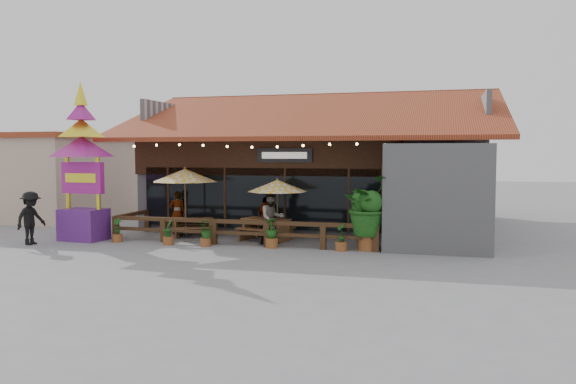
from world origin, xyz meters
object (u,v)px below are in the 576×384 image
(umbrella_left, at_px, (185,176))
(picnic_table_right, at_px, (266,226))
(picnic_table_left, at_px, (193,224))
(tropical_plant, at_px, (368,207))
(umbrella_right, at_px, (277,186))
(pedestrian, at_px, (31,218))
(thai_sign_tower, at_px, (82,151))

(umbrella_left, bearing_deg, picnic_table_right, -1.88)
(picnic_table_left, distance_m, tropical_plant, 7.17)
(umbrella_left, distance_m, tropical_plant, 7.43)
(umbrella_right, relative_size, pedestrian, 1.52)
(umbrella_right, distance_m, thai_sign_tower, 7.46)
(umbrella_left, height_order, thai_sign_tower, thai_sign_tower)
(thai_sign_tower, distance_m, tropical_plant, 10.84)
(picnic_table_left, xyz_separation_m, tropical_plant, (6.99, -1.25, 0.97))
(picnic_table_right, distance_m, thai_sign_tower, 7.45)
(umbrella_right, xyz_separation_m, picnic_table_right, (-0.49, 0.13, -1.50))
(tropical_plant, xyz_separation_m, pedestrian, (-11.84, -2.00, -0.50))
(tropical_plant, bearing_deg, picnic_table_right, 165.14)
(umbrella_right, bearing_deg, umbrella_left, 176.41)
(picnic_table_right, height_order, thai_sign_tower, thai_sign_tower)
(umbrella_right, xyz_separation_m, thai_sign_tower, (-7.19, -1.49, 1.31))
(umbrella_left, relative_size, picnic_table_left, 1.58)
(picnic_table_left, bearing_deg, picnic_table_right, -3.84)
(umbrella_right, bearing_deg, thai_sign_tower, -168.30)
(umbrella_right, distance_m, picnic_table_right, 1.59)
(umbrella_right, distance_m, picnic_table_left, 3.88)
(tropical_plant, bearing_deg, umbrella_right, 165.15)
(picnic_table_left, height_order, pedestrian, pedestrian)
(picnic_table_left, relative_size, picnic_table_right, 0.88)
(picnic_table_right, bearing_deg, pedestrian, -158.88)
(umbrella_left, relative_size, umbrella_right, 1.01)
(picnic_table_right, xyz_separation_m, thai_sign_tower, (-6.70, -1.62, 2.81))
(picnic_table_left, bearing_deg, thai_sign_tower, -153.53)
(umbrella_left, height_order, picnic_table_right, umbrella_left)
(umbrella_left, xyz_separation_m, tropical_plant, (7.28, -1.16, -0.95))
(pedestrian, bearing_deg, picnic_table_left, -50.39)
(thai_sign_tower, height_order, pedestrian, thai_sign_tower)
(picnic_table_left, relative_size, tropical_plant, 0.73)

